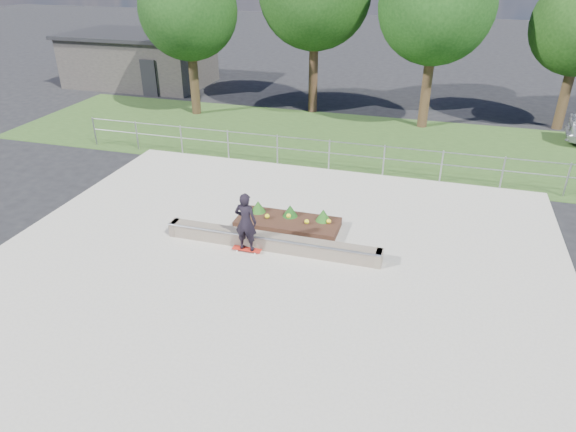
{
  "coord_description": "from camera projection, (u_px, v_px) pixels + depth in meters",
  "views": [
    {
      "loc": [
        3.6,
        -9.97,
        7.3
      ],
      "look_at": [
        0.2,
        1.5,
        1.1
      ],
      "focal_mm": 32.0,
      "sensor_mm": 36.0,
      "label": 1
    }
  ],
  "objects": [
    {
      "name": "tree_far_left",
      "position": [
        188.0,
        10.0,
        23.6
      ],
      "size": [
        4.55,
        4.55,
        7.15
      ],
      "color": "black",
      "rests_on": "ground"
    },
    {
      "name": "concrete_slab",
      "position": [
        263.0,
        280.0,
        12.74
      ],
      "size": [
        15.0,
        15.0,
        0.06
      ],
      "primitive_type": "cube",
      "color": "#A09B8E",
      "rests_on": "ground"
    },
    {
      "name": "planter_bed",
      "position": [
        288.0,
        221.0,
        15.05
      ],
      "size": [
        3.0,
        1.2,
        0.61
      ],
      "color": "black",
      "rests_on": "concrete_slab"
    },
    {
      "name": "tree_mid_right",
      "position": [
        436.0,
        6.0,
        21.51
      ],
      "size": [
        4.9,
        4.9,
        7.7
      ],
      "color": "#362315",
      "rests_on": "ground"
    },
    {
      "name": "fence",
      "position": [
        329.0,
        151.0,
        18.79
      ],
      "size": [
        20.06,
        0.06,
        1.2
      ],
      "color": "gray",
      "rests_on": "ground"
    },
    {
      "name": "skateboarder",
      "position": [
        246.0,
        222.0,
        13.47
      ],
      "size": [
        0.8,
        0.41,
        1.73
      ],
      "color": "white",
      "rests_on": "concrete_slab"
    },
    {
      "name": "building",
      "position": [
        140.0,
        59.0,
        30.91
      ],
      "size": [
        8.4,
        5.4,
        3.0
      ],
      "color": "#2E2B29",
      "rests_on": "ground"
    },
    {
      "name": "ground",
      "position": [
        263.0,
        281.0,
        12.76
      ],
      "size": [
        120.0,
        120.0,
        0.0
      ],
      "primitive_type": "plane",
      "color": "black",
      "rests_on": "ground"
    },
    {
      "name": "grass_verge",
      "position": [
        346.0,
        141.0,
        22.11
      ],
      "size": [
        30.0,
        8.0,
        0.02
      ],
      "primitive_type": "cube",
      "color": "#28431B",
      "rests_on": "ground"
    },
    {
      "name": "grind_ledge",
      "position": [
        271.0,
        242.0,
        13.93
      ],
      "size": [
        6.0,
        0.44,
        0.43
      ],
      "color": "brown",
      "rests_on": "concrete_slab"
    }
  ]
}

